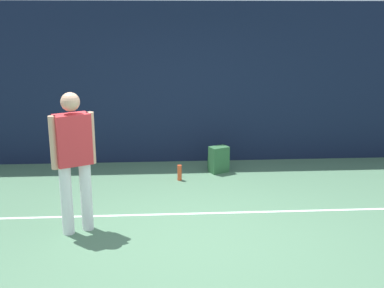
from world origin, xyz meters
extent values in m
plane|color=#4C7556|center=(0.00, 0.00, 0.00)|extent=(12.00, 12.00, 0.00)
cube|color=#141E38|center=(0.00, 3.00, 1.39)|extent=(10.00, 0.10, 2.77)
cube|color=white|center=(0.00, 0.57, 0.00)|extent=(9.00, 0.05, 0.00)
cylinder|color=white|center=(-1.51, 0.08, 0.42)|extent=(0.14, 0.14, 0.85)
cylinder|color=white|center=(-1.29, 0.18, 0.42)|extent=(0.14, 0.14, 0.85)
cube|color=red|center=(-1.40, 0.13, 1.15)|extent=(0.46, 0.38, 0.60)
sphere|color=#D8A884|center=(-1.40, 0.13, 1.59)|extent=(0.22, 0.22, 0.22)
cylinder|color=#D8A884|center=(-1.60, 0.03, 1.14)|extent=(0.09, 0.09, 0.62)
cylinder|color=#D8A884|center=(-1.20, 0.23, 1.14)|extent=(0.09, 0.09, 0.62)
cube|color=#2D6038|center=(0.57, 2.29, 0.22)|extent=(0.36, 0.31, 0.44)
cube|color=#23562D|center=(0.51, 2.42, 0.14)|extent=(0.23, 0.17, 0.20)
cylinder|color=#D84C26|center=(-0.10, 1.92, 0.12)|extent=(0.07, 0.07, 0.25)
camera|label=1|loc=(-0.36, -5.34, 2.54)|focal=45.09mm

